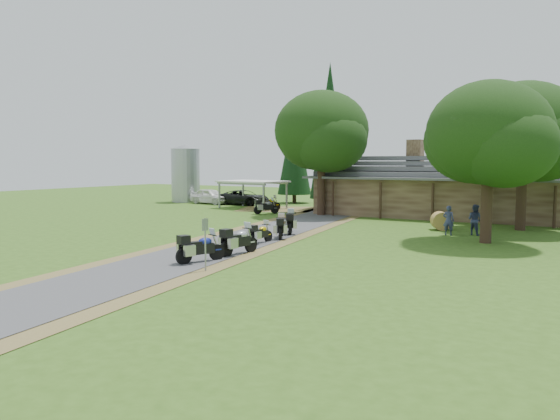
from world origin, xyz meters
The scene contains 23 objects.
ground centered at (0.00, 0.00, 0.00)m, with size 120.00×120.00×0.00m, color #345818.
driveway centered at (-0.50, 4.00, 0.00)m, with size 46.00×46.00×0.00m, color #4C4C4F.
lodge centered at (6.00, 24.00, 2.45)m, with size 21.40×9.40×4.90m, color brown, non-canonical shape.
silo centered at (-22.38, 25.56, 3.11)m, with size 3.06×3.06×6.22m, color gray.
carport centered at (-11.52, 22.28, 1.30)m, with size 5.99×3.99×2.59m, color white, non-canonical shape.
car_white_sedan centered at (-18.26, 24.58, 1.00)m, with size 6.02×2.54×2.01m, color white.
car_dark_suv centered at (-14.49, 25.23, 1.12)m, with size 5.86×2.49×2.24m, color black.
motorcycle_row_a centered at (1.67, -2.00, 0.71)m, with size 2.08×0.68×1.42m, color navy, non-canonical shape.
motorcycle_row_b centered at (1.95, 0.51, 0.73)m, with size 2.14×0.70×1.46m, color #ACAEB5, non-canonical shape.
motorcycle_row_c centered at (0.97, 3.97, 0.60)m, with size 1.75×0.57×1.20m, color #D7B40A, non-canonical shape.
motorcycle_row_d centered at (0.86, 6.29, 0.68)m, with size 2.00×0.65×1.37m, color #DE4805, non-canonical shape.
motorcycle_row_e centered at (0.33, 8.35, 0.73)m, with size 2.12×0.69×1.45m, color black, non-canonical shape.
motorcycle_carport_a centered at (-9.05, 21.27, 0.68)m, with size 1.98×0.64×1.35m, color #DCC603, non-canonical shape.
motorcycle_carport_b centered at (-7.55, 18.26, 0.67)m, with size 1.97×0.64×1.35m, color slate, non-canonical shape.
person_a centered at (8.83, 12.38, 1.04)m, with size 0.59×0.42×2.08m, color #333A5C.
person_b centered at (10.16, 13.25, 1.08)m, with size 0.61×0.44×2.16m, color #333A5C.
hay_bale centered at (7.80, 14.73, 0.58)m, with size 1.17×1.17×1.07m, color olive.
sign_post centered at (3.04, -3.40, 1.07)m, with size 0.39×0.06×2.14m, color gray, non-canonical shape.
oak_lodge_left centered at (-3.08, 19.57, 5.54)m, with size 7.60×7.60×11.07m, color black, non-canonical shape.
oak_lodge_right centered at (12.20, 17.20, 5.09)m, with size 7.28×7.28×10.17m, color black, non-canonical shape.
oak_driveway centered at (11.28, 10.31, 4.75)m, with size 6.53×6.53×9.50m, color black, non-canonical shape.
cedar_near centered at (-5.30, 25.81, 6.74)m, with size 3.63×3.63×13.48m, color black.
cedar_far centered at (-11.38, 30.10, 5.31)m, with size 3.56×3.56×10.62m, color black.
Camera 1 is at (16.44, -20.40, 4.36)m, focal length 35.00 mm.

